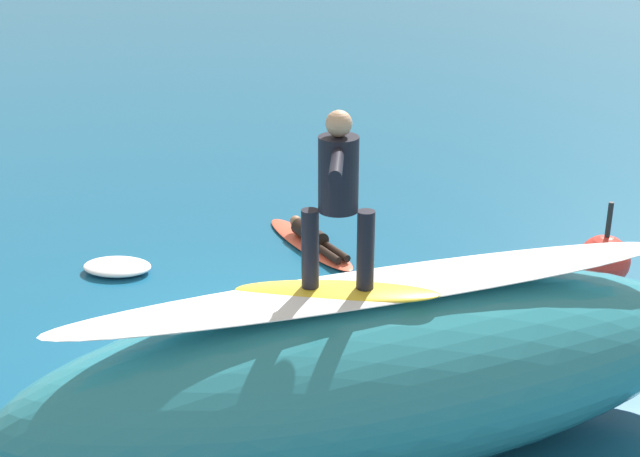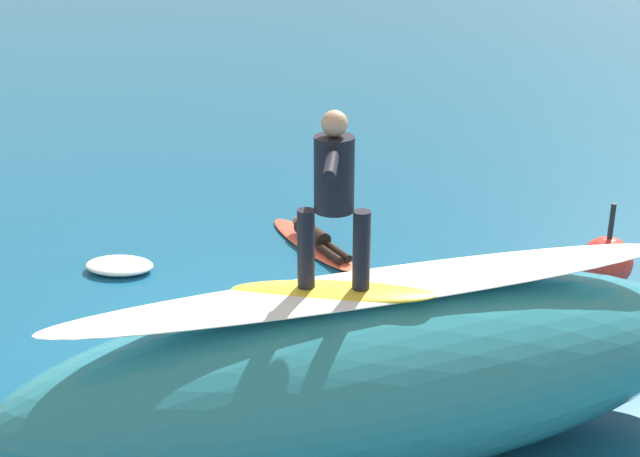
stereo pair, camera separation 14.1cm
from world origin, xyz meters
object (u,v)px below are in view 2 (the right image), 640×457
(surfboard_paddling, at_px, (312,243))
(surfboard_riding, at_px, (333,292))
(surfer_paddling, at_px, (316,237))
(buoy_marker, at_px, (606,262))
(surfer_riding, at_px, (334,188))

(surfboard_paddling, bearing_deg, surfboard_riding, 153.06)
(surfer_paddling, height_order, buoy_marker, buoy_marker)
(surfer_riding, bearing_deg, surfboard_riding, -57.75)
(surfer_riding, height_order, surfer_paddling, surfer_riding)
(surfboard_paddling, distance_m, buoy_marker, 4.54)
(surfboard_riding, relative_size, surfer_riding, 1.14)
(surfer_riding, height_order, surfboard_paddling, surfer_riding)
(surfboard_riding, bearing_deg, surfer_paddling, -84.07)
(surfboard_riding, distance_m, surfer_paddling, 5.85)
(surfer_riding, xyz_separation_m, buoy_marker, (-5.53, -1.78, -2.61))
(surfboard_paddling, distance_m, surfer_paddling, 0.20)
(surfer_riding, relative_size, surfer_paddling, 1.08)
(surfer_riding, xyz_separation_m, surfer_paddling, (-2.47, -5.00, -2.79))
(surfer_paddling, bearing_deg, surfer_riding, 152.50)
(surfboard_riding, relative_size, surfer_paddling, 1.23)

